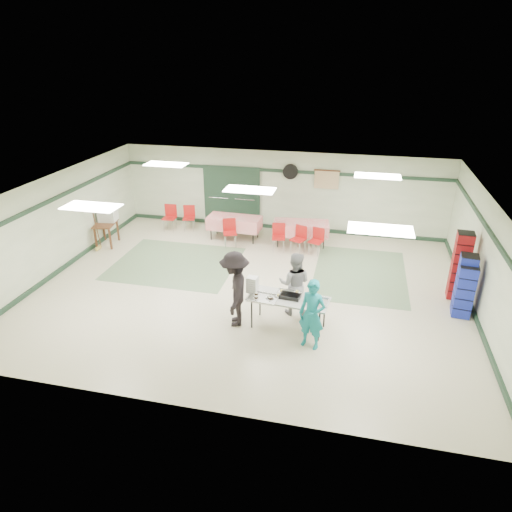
% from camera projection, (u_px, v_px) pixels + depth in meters
% --- Properties ---
extents(floor, '(11.00, 11.00, 0.00)m').
position_uv_depth(floor, '(250.00, 288.00, 12.01)').
color(floor, beige).
rests_on(floor, ground).
extents(ceiling, '(11.00, 11.00, 0.00)m').
position_uv_depth(ceiling, '(250.00, 189.00, 10.89)').
color(ceiling, white).
rests_on(ceiling, wall_back).
extents(wall_back, '(11.00, 0.00, 11.00)m').
position_uv_depth(wall_back, '(281.00, 191.00, 15.44)').
color(wall_back, silver).
rests_on(wall_back, floor).
extents(wall_front, '(11.00, 0.00, 11.00)m').
position_uv_depth(wall_front, '(185.00, 344.00, 7.46)').
color(wall_front, silver).
rests_on(wall_front, floor).
extents(wall_left, '(0.00, 9.00, 9.00)m').
position_uv_depth(wall_left, '(56.00, 224.00, 12.57)').
color(wall_left, silver).
rests_on(wall_left, floor).
extents(wall_right, '(0.00, 9.00, 9.00)m').
position_uv_depth(wall_right, '(486.00, 262.00, 10.33)').
color(wall_right, silver).
rests_on(wall_right, floor).
extents(trim_back, '(11.00, 0.06, 0.10)m').
position_uv_depth(trim_back, '(282.00, 171.00, 15.12)').
color(trim_back, '#1D3626').
rests_on(trim_back, wall_back).
extents(baseboard_back, '(11.00, 0.06, 0.12)m').
position_uv_depth(baseboard_back, '(280.00, 227.00, 15.95)').
color(baseboard_back, '#1D3626').
rests_on(baseboard_back, floor).
extents(trim_left, '(0.06, 9.00, 0.10)m').
position_uv_depth(trim_left, '(53.00, 200.00, 12.27)').
color(trim_left, '#1D3626').
rests_on(trim_left, wall_back).
extents(baseboard_left, '(0.06, 9.00, 0.12)m').
position_uv_depth(baseboard_left, '(66.00, 266.00, 13.10)').
color(baseboard_left, '#1D3626').
rests_on(baseboard_left, floor).
extents(trim_right, '(0.06, 9.00, 0.10)m').
position_uv_depth(trim_right, '(491.00, 233.00, 10.05)').
color(trim_right, '#1D3626').
rests_on(trim_right, wall_back).
extents(baseboard_right, '(0.06, 9.00, 0.12)m').
position_uv_depth(baseboard_right, '(473.00, 311.00, 10.87)').
color(baseboard_right, '#1D3626').
rests_on(baseboard_right, floor).
extents(green_patch_a, '(3.50, 3.00, 0.01)m').
position_uv_depth(green_patch_a, '(176.00, 263.00, 13.40)').
color(green_patch_a, slate).
rests_on(green_patch_a, floor).
extents(green_patch_b, '(2.50, 3.50, 0.01)m').
position_uv_depth(green_patch_b, '(360.00, 274.00, 12.77)').
color(green_patch_b, slate).
rests_on(green_patch_b, floor).
extents(double_door_left, '(0.90, 0.06, 2.10)m').
position_uv_depth(double_door_left, '(219.00, 196.00, 15.96)').
color(double_door_left, gray).
rests_on(double_door_left, floor).
extents(double_door_right, '(0.90, 0.06, 2.10)m').
position_uv_depth(double_door_right, '(245.00, 198.00, 15.76)').
color(double_door_right, gray).
rests_on(double_door_right, floor).
extents(door_frame, '(2.00, 0.03, 2.15)m').
position_uv_depth(door_frame, '(232.00, 197.00, 15.84)').
color(door_frame, '#1D3626').
rests_on(door_frame, floor).
extents(wall_fan, '(0.50, 0.10, 0.50)m').
position_uv_depth(wall_fan, '(290.00, 172.00, 15.03)').
color(wall_fan, black).
rests_on(wall_fan, wall_back).
extents(scroll_banner, '(0.80, 0.02, 0.60)m').
position_uv_depth(scroll_banner, '(327.00, 180.00, 14.87)').
color(scroll_banner, '#DEC08B').
rests_on(scroll_banner, wall_back).
extents(serving_table, '(1.84, 0.91, 0.76)m').
position_uv_depth(serving_table, '(289.00, 300.00, 10.04)').
color(serving_table, '#B8B8B3').
rests_on(serving_table, floor).
extents(sheet_tray_right, '(0.57, 0.46, 0.02)m').
position_uv_depth(sheet_tray_right, '(316.00, 302.00, 9.86)').
color(sheet_tray_right, silver).
rests_on(sheet_tray_right, serving_table).
extents(sheet_tray_mid, '(0.59, 0.47, 0.02)m').
position_uv_depth(sheet_tray_mid, '(288.00, 295.00, 10.12)').
color(sheet_tray_mid, silver).
rests_on(sheet_tray_mid, serving_table).
extents(sheet_tray_left, '(0.66, 0.53, 0.02)m').
position_uv_depth(sheet_tray_left, '(263.00, 298.00, 9.98)').
color(sheet_tray_left, silver).
rests_on(sheet_tray_left, serving_table).
extents(baking_pan, '(0.47, 0.33, 0.08)m').
position_uv_depth(baking_pan, '(290.00, 296.00, 10.02)').
color(baking_pan, black).
rests_on(baking_pan, serving_table).
extents(foam_box_stack, '(0.25, 0.24, 0.37)m').
position_uv_depth(foam_box_stack, '(252.00, 285.00, 10.20)').
color(foam_box_stack, white).
rests_on(foam_box_stack, serving_table).
extents(volunteer_teal, '(0.65, 0.52, 1.55)m').
position_uv_depth(volunteer_teal, '(312.00, 315.00, 9.37)').
color(volunteer_teal, '#147D8A').
rests_on(volunteer_teal, floor).
extents(volunteer_grey, '(0.78, 0.62, 1.56)m').
position_uv_depth(volunteer_grey, '(295.00, 284.00, 10.59)').
color(volunteer_grey, gray).
rests_on(volunteer_grey, floor).
extents(volunteer_dark, '(0.89, 1.26, 1.77)m').
position_uv_depth(volunteer_dark, '(235.00, 289.00, 10.13)').
color(volunteer_dark, black).
rests_on(volunteer_dark, floor).
extents(dining_table_a, '(1.80, 0.97, 0.77)m').
position_uv_depth(dining_table_a, '(301.00, 228.00, 14.46)').
color(dining_table_a, red).
rests_on(dining_table_a, floor).
extents(dining_table_b, '(1.75, 0.83, 0.77)m').
position_uv_depth(dining_table_b, '(234.00, 222.00, 14.90)').
color(dining_table_b, red).
rests_on(dining_table_b, floor).
extents(chair_a, '(0.51, 0.51, 0.84)m').
position_uv_depth(chair_a, '(300.00, 236.00, 13.96)').
color(chair_a, red).
rests_on(chair_a, floor).
extents(chair_b, '(0.46, 0.46, 0.86)m').
position_uv_depth(chair_b, '(279.00, 234.00, 14.10)').
color(chair_b, red).
rests_on(chair_b, floor).
extents(chair_c, '(0.48, 0.48, 0.81)m').
position_uv_depth(chair_c, '(317.00, 238.00, 13.86)').
color(chair_c, red).
rests_on(chair_c, floor).
extents(chair_d, '(0.53, 0.53, 0.88)m').
position_uv_depth(chair_d, '(230.00, 229.00, 14.41)').
color(chair_d, red).
rests_on(chair_d, floor).
extents(chair_loose_a, '(0.47, 0.47, 0.85)m').
position_uv_depth(chair_loose_a, '(189.00, 215.00, 15.71)').
color(chair_loose_a, red).
rests_on(chair_loose_a, floor).
extents(chair_loose_b, '(0.44, 0.44, 0.90)m').
position_uv_depth(chair_loose_b, '(170.00, 215.00, 15.65)').
color(chair_loose_b, red).
rests_on(chair_loose_b, floor).
extents(crate_stack_blue_a, '(0.43, 0.43, 1.49)m').
position_uv_depth(crate_stack_blue_a, '(464.00, 284.00, 10.63)').
color(crate_stack_blue_a, '#1B2EA6').
rests_on(crate_stack_blue_a, floor).
extents(crate_stack_red, '(0.41, 0.41, 1.76)m').
position_uv_depth(crate_stack_red, '(460.00, 266.00, 11.21)').
color(crate_stack_red, maroon).
rests_on(crate_stack_red, floor).
extents(crate_stack_blue_b, '(0.45, 0.45, 1.30)m').
position_uv_depth(crate_stack_blue_b, '(465.00, 291.00, 10.53)').
color(crate_stack_blue_b, '#1B2EA6').
rests_on(crate_stack_blue_b, floor).
extents(printer_table, '(0.73, 0.98, 0.74)m').
position_uv_depth(printer_table, '(106.00, 226.00, 14.42)').
color(printer_table, brown).
rests_on(printer_table, floor).
extents(office_printer, '(0.60, 0.55, 0.42)m').
position_uv_depth(office_printer, '(108.00, 214.00, 14.47)').
color(office_printer, beige).
rests_on(office_printer, printer_table).
extents(broom, '(0.08, 0.24, 1.47)m').
position_uv_depth(broom, '(96.00, 226.00, 14.02)').
color(broom, brown).
rests_on(broom, floor).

